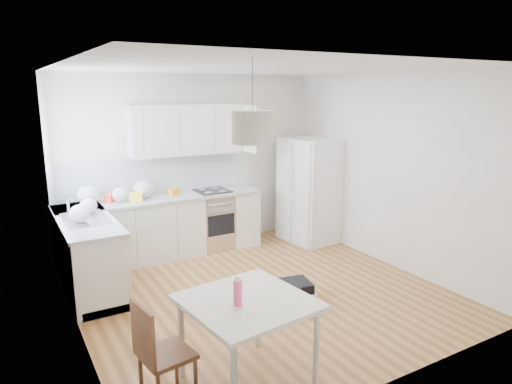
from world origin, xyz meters
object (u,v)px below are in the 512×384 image
gym_bag (288,292)px  dining_chair (167,352)px  refrigerator (311,190)px  dining_table (247,309)px

gym_bag → dining_chair: bearing=-138.7°
refrigerator → dining_table: refrigerator is taller
dining_chair → gym_bag: dining_chair is taller
refrigerator → dining_chair: 4.39m
refrigerator → dining_table: 3.93m
dining_table → dining_chair: bearing=165.5°
dining_table → gym_bag: (1.16, 1.09, -0.56)m
refrigerator → dining_table: size_ratio=1.58×
refrigerator → gym_bag: (-1.59, -1.72, -0.73)m
dining_table → dining_chair: (-0.67, 0.10, -0.23)m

